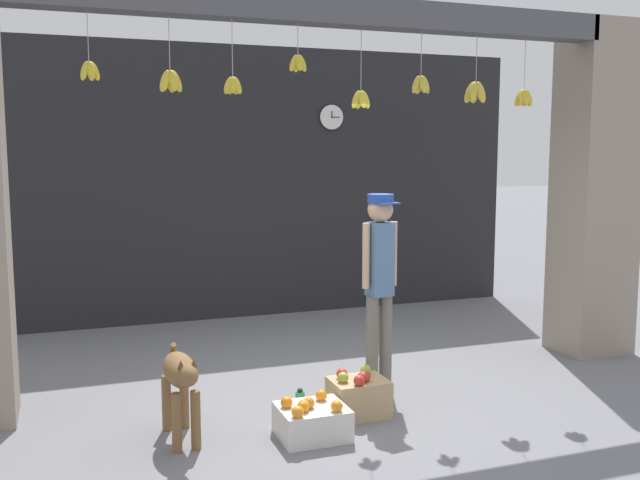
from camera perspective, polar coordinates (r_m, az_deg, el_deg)
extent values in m
plane|color=slate|center=(6.40, 1.42, -11.97)|extent=(60.00, 60.00, 0.00)
cube|color=#232326|center=(9.01, -5.75, 4.53)|extent=(7.21, 0.12, 3.38)
cube|color=gray|center=(7.87, 21.13, 3.71)|extent=(0.70, 0.60, 3.38)
cube|color=#4C4C51|center=(6.27, 1.10, 17.84)|extent=(5.31, 0.24, 0.24)
cylinder|color=#B2AD99|center=(5.84, -18.08, 15.25)|extent=(0.01, 0.01, 0.37)
ellipsoid|color=yellow|center=(5.81, -17.58, 12.76)|extent=(0.10, 0.06, 0.16)
ellipsoid|color=yellow|center=(5.84, -17.87, 12.71)|extent=(0.07, 0.10, 0.16)
ellipsoid|color=yellow|center=(5.83, -18.31, 12.71)|extent=(0.10, 0.09, 0.17)
ellipsoid|color=yellow|center=(5.78, -18.29, 12.76)|extent=(0.10, 0.09, 0.17)
ellipsoid|color=yellow|center=(5.77, -17.84, 12.79)|extent=(0.07, 0.10, 0.16)
cylinder|color=#B2AD99|center=(5.92, -11.97, 15.14)|extent=(0.01, 0.01, 0.41)
ellipsoid|color=yellow|center=(5.89, -11.42, 12.35)|extent=(0.12, 0.07, 0.19)
ellipsoid|color=yellow|center=(5.93, -11.81, 12.30)|extent=(0.09, 0.12, 0.20)
ellipsoid|color=yellow|center=(5.90, -12.31, 12.31)|extent=(0.12, 0.10, 0.20)
ellipsoid|color=yellow|center=(5.85, -12.23, 12.36)|extent=(0.12, 0.10, 0.20)
ellipsoid|color=yellow|center=(5.84, -11.68, 12.38)|extent=(0.09, 0.12, 0.20)
cylinder|color=#B2AD99|center=(5.92, -7.04, 15.02)|extent=(0.01, 0.01, 0.45)
ellipsoid|color=yellow|center=(5.90, -6.63, 12.18)|extent=(0.10, 0.05, 0.15)
ellipsoid|color=yellow|center=(5.92, -6.83, 12.15)|extent=(0.09, 0.09, 0.16)
ellipsoid|color=yellow|center=(5.92, -7.16, 12.15)|extent=(0.07, 0.10, 0.16)
ellipsoid|color=yellow|center=(5.90, -7.36, 12.16)|extent=(0.10, 0.07, 0.16)
ellipsoid|color=yellow|center=(5.86, -7.29, 12.19)|extent=(0.10, 0.07, 0.16)
ellipsoid|color=yellow|center=(5.85, -6.99, 12.21)|extent=(0.07, 0.10, 0.16)
ellipsoid|color=yellow|center=(5.86, -6.70, 12.20)|extent=(0.09, 0.09, 0.16)
cylinder|color=#B2AD99|center=(6.10, -1.79, 15.77)|extent=(0.01, 0.01, 0.26)
ellipsoid|color=yellow|center=(6.09, -1.43, 13.94)|extent=(0.10, 0.05, 0.15)
ellipsoid|color=yellow|center=(6.11, -1.89, 13.91)|extent=(0.05, 0.10, 0.15)
ellipsoid|color=yellow|center=(6.07, -2.13, 13.96)|extent=(0.10, 0.05, 0.15)
ellipsoid|color=yellow|center=(6.04, -1.66, 13.99)|extent=(0.05, 0.10, 0.15)
cylinder|color=#B2AD99|center=(6.36, 3.31, 14.20)|extent=(0.01, 0.01, 0.52)
ellipsoid|color=yellow|center=(6.34, 3.65, 11.14)|extent=(0.11, 0.06, 0.17)
ellipsoid|color=yellow|center=(6.36, 3.13, 11.13)|extent=(0.06, 0.11, 0.17)
ellipsoid|color=yellow|center=(6.31, 2.92, 11.17)|extent=(0.11, 0.06, 0.17)
ellipsoid|color=yellow|center=(6.28, 3.44, 11.18)|extent=(0.06, 0.11, 0.17)
cylinder|color=#B2AD99|center=(6.56, 8.11, 14.54)|extent=(0.01, 0.01, 0.38)
ellipsoid|color=gold|center=(6.56, 8.41, 12.19)|extent=(0.12, 0.06, 0.18)
ellipsoid|color=gold|center=(6.57, 7.88, 12.18)|extent=(0.06, 0.12, 0.18)
ellipsoid|color=gold|center=(6.51, 7.72, 12.23)|extent=(0.12, 0.06, 0.18)
ellipsoid|color=gold|center=(6.50, 8.25, 12.24)|extent=(0.06, 0.12, 0.18)
cylinder|color=#B2AD99|center=(6.88, 12.42, 13.98)|extent=(0.01, 0.01, 0.41)
ellipsoid|color=gold|center=(6.87, 12.73, 11.44)|extent=(0.14, 0.08, 0.22)
ellipsoid|color=gold|center=(6.90, 12.24, 11.44)|extent=(0.10, 0.14, 0.22)
ellipsoid|color=gold|center=(6.85, 11.90, 11.48)|extent=(0.13, 0.12, 0.23)
ellipsoid|color=gold|center=(6.80, 12.18, 11.51)|extent=(0.13, 0.12, 0.23)
ellipsoid|color=gold|center=(6.81, 12.70, 11.48)|extent=(0.10, 0.14, 0.22)
cylinder|color=#B2AD99|center=(7.10, 16.07, 13.40)|extent=(0.01, 0.01, 0.48)
ellipsoid|color=yellow|center=(7.09, 16.27, 10.85)|extent=(0.11, 0.06, 0.17)
ellipsoid|color=yellow|center=(7.11, 16.00, 10.85)|extent=(0.10, 0.10, 0.18)
ellipsoid|color=yellow|center=(7.10, 15.72, 10.87)|extent=(0.07, 0.11, 0.18)
ellipsoid|color=yellow|center=(7.06, 15.64, 10.89)|extent=(0.11, 0.08, 0.18)
ellipsoid|color=yellow|center=(7.03, 15.82, 10.90)|extent=(0.11, 0.08, 0.18)
ellipsoid|color=yellow|center=(7.03, 16.12, 10.89)|extent=(0.07, 0.11, 0.18)
ellipsoid|color=yellow|center=(7.06, 16.32, 10.87)|extent=(0.10, 0.10, 0.18)
ellipsoid|color=brown|center=(5.33, -11.17, -10.13)|extent=(0.24, 0.56, 0.22)
cylinder|color=brown|center=(5.25, -9.91, -14.01)|extent=(0.07, 0.07, 0.43)
cylinder|color=brown|center=(5.22, -11.40, -14.14)|extent=(0.07, 0.07, 0.43)
cylinder|color=brown|center=(5.64, -10.80, -12.51)|extent=(0.07, 0.07, 0.43)
cylinder|color=brown|center=(5.62, -12.18, -12.62)|extent=(0.07, 0.07, 0.43)
ellipsoid|color=brown|center=(5.02, -10.54, -10.59)|extent=(0.15, 0.21, 0.15)
cone|color=brown|center=(5.01, -10.06, -9.67)|extent=(0.05, 0.05, 0.06)
cone|color=brown|center=(4.99, -11.07, -9.75)|extent=(0.05, 0.05, 0.06)
cylinder|color=brown|center=(5.61, -11.75, -9.02)|extent=(0.05, 0.18, 0.23)
cylinder|color=#6B665B|center=(6.35, 5.27, -8.15)|extent=(0.11, 0.11, 0.85)
cylinder|color=#6B665B|center=(6.27, 4.20, -8.32)|extent=(0.11, 0.11, 0.85)
cube|color=#4C7099|center=(6.15, 4.81, -1.54)|extent=(0.22, 0.20, 0.64)
cylinder|color=tan|center=(6.23, 5.89, -1.09)|extent=(0.06, 0.06, 0.56)
cylinder|color=tan|center=(6.07, 3.71, -1.28)|extent=(0.06, 0.06, 0.56)
sphere|color=tan|center=(6.10, 4.85, 2.45)|extent=(0.22, 0.22, 0.22)
cylinder|color=#234299|center=(6.10, 4.86, 3.33)|extent=(0.22, 0.22, 0.08)
cube|color=#234299|center=(6.01, 5.43, 2.95)|extent=(0.20, 0.15, 0.01)
cube|color=silver|center=(5.41, -0.63, -14.34)|extent=(0.50, 0.43, 0.23)
sphere|color=orange|center=(5.28, -1.34, -13.11)|extent=(0.09, 0.09, 0.09)
sphere|color=orange|center=(5.33, -0.92, -12.92)|extent=(0.09, 0.09, 0.09)
sphere|color=orange|center=(5.34, -2.69, -12.86)|extent=(0.09, 0.09, 0.09)
sphere|color=orange|center=(5.26, -1.37, -13.20)|extent=(0.09, 0.09, 0.09)
sphere|color=orange|center=(5.16, -1.80, -13.60)|extent=(0.09, 0.09, 0.09)
sphere|color=orange|center=(5.27, 1.34, -13.15)|extent=(0.09, 0.09, 0.09)
sphere|color=orange|center=(5.48, 0.10, -12.33)|extent=(0.09, 0.09, 0.09)
cube|color=tan|center=(5.81, 3.11, -12.46)|extent=(0.44, 0.36, 0.29)
sphere|color=red|center=(5.77, 1.76, -10.66)|extent=(0.09, 0.09, 0.09)
sphere|color=red|center=(5.62, 3.15, -11.17)|extent=(0.09, 0.09, 0.09)
sphere|color=red|center=(5.70, 3.44, -10.91)|extent=(0.09, 0.09, 0.09)
sphere|color=#99B238|center=(5.69, 1.85, -10.95)|extent=(0.09, 0.09, 0.09)
sphere|color=#99B238|center=(5.88, 3.67, -10.33)|extent=(0.09, 0.09, 0.09)
sphere|color=red|center=(5.72, 3.63, -10.86)|extent=(0.09, 0.09, 0.09)
cylinder|color=#38934C|center=(5.75, -1.60, -13.07)|extent=(0.07, 0.07, 0.22)
cylinder|color=black|center=(5.71, -1.61, -11.93)|extent=(0.04, 0.04, 0.02)
cylinder|color=black|center=(9.27, 0.91, 9.80)|extent=(0.33, 0.01, 0.33)
cylinder|color=white|center=(9.26, 0.93, 9.80)|extent=(0.31, 0.02, 0.31)
cube|color=black|center=(9.25, 0.96, 10.02)|extent=(0.01, 0.01, 0.09)
cube|color=black|center=(9.27, 1.24, 9.80)|extent=(0.12, 0.01, 0.01)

